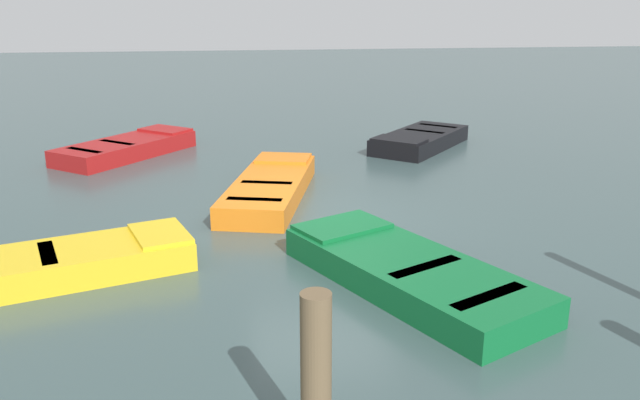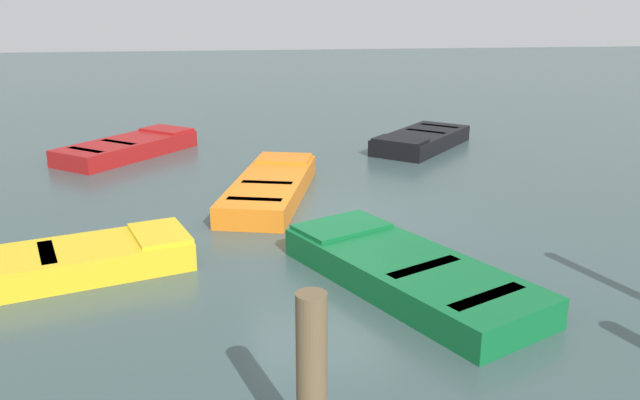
% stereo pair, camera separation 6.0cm
% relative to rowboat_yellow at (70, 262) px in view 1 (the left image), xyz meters
% --- Properties ---
extents(ground_plane, '(80.00, 80.00, 0.00)m').
position_rel_rowboat_yellow_xyz_m(ground_plane, '(1.98, -3.80, -0.22)').
color(ground_plane, '#384C4C').
extents(rowboat_yellow, '(2.21, 3.55, 0.46)m').
position_rel_rowboat_yellow_xyz_m(rowboat_yellow, '(0.00, 0.00, 0.00)').
color(rowboat_yellow, gold).
rests_on(rowboat_yellow, ground_plane).
extents(rowboat_green, '(4.14, 3.06, 0.46)m').
position_rel_rowboat_yellow_xyz_m(rowboat_green, '(-0.99, -4.57, -0.00)').
color(rowboat_green, '#0F602D').
rests_on(rowboat_green, ground_plane).
extents(rowboat_red, '(3.66, 3.31, 0.46)m').
position_rel_rowboat_yellow_xyz_m(rowboat_red, '(7.46, 0.23, -0.00)').
color(rowboat_red, maroon).
rests_on(rowboat_red, ground_plane).
extents(rowboat_black, '(3.39, 3.18, 0.46)m').
position_rel_rowboat_yellow_xyz_m(rowboat_black, '(7.34, -7.18, 0.00)').
color(rowboat_black, black).
rests_on(rowboat_black, ground_plane).
extents(rowboat_orange, '(4.16, 2.22, 0.46)m').
position_rel_rowboat_yellow_xyz_m(rowboat_orange, '(3.41, -3.02, -0.00)').
color(rowboat_orange, orange).
rests_on(rowboat_orange, ground_plane).
extents(mooring_piling_far_right, '(0.25, 0.25, 1.55)m').
position_rel_rowboat_yellow_xyz_m(mooring_piling_far_right, '(-4.32, -2.87, 0.56)').
color(mooring_piling_far_right, brown).
rests_on(mooring_piling_far_right, ground_plane).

